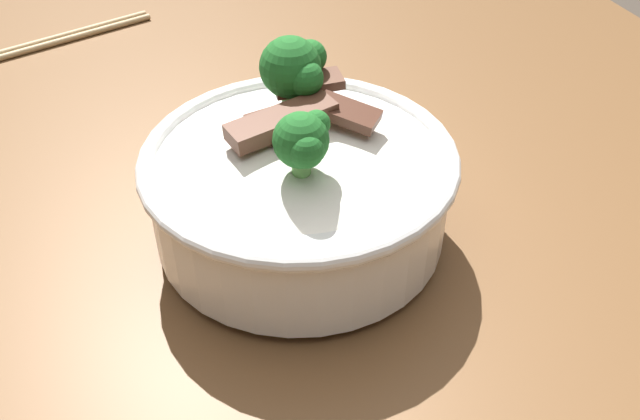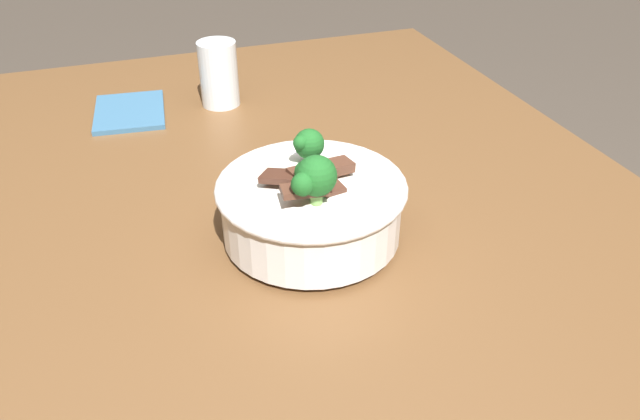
{
  "view_description": "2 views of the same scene",
  "coord_description": "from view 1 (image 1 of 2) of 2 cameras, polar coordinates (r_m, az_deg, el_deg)",
  "views": [
    {
      "loc": [
        0.35,
        -0.13,
        1.13
      ],
      "look_at": [
        0.0,
        -0.0,
        0.82
      ],
      "focal_mm": 38.88,
      "sensor_mm": 36.0,
      "label": 1
    },
    {
      "loc": [
        -0.61,
        0.18,
        1.23
      ],
      "look_at": [
        -0.01,
        -0.03,
        0.81
      ],
      "focal_mm": 35.4,
      "sensor_mm": 36.0,
      "label": 2
    }
  ],
  "objects": [
    {
      "name": "chopsticks_pair",
      "position": [
        0.85,
        -21.21,
        12.82
      ],
      "size": [
        0.09,
        0.23,
        0.01
      ],
      "color": "tan",
      "rests_on": "dining_table"
    },
    {
      "name": "dining_table",
      "position": [
        0.59,
        0.25,
        -11.25
      ],
      "size": [
        1.38,
        0.99,
        0.78
      ],
      "color": "brown",
      "rests_on": "ground"
    },
    {
      "name": "rice_bowl",
      "position": [
        0.49,
        -1.7,
        2.52
      ],
      "size": [
        0.22,
        0.22,
        0.14
      ],
      "color": "white",
      "rests_on": "dining_table"
    }
  ]
}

